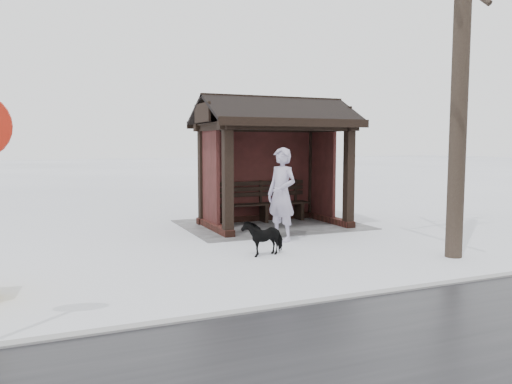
% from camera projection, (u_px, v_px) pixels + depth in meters
% --- Properties ---
extents(ground, '(120.00, 120.00, 0.00)m').
position_uv_depth(ground, '(274.00, 226.00, 11.99)').
color(ground, white).
rests_on(ground, ground).
extents(kerb, '(120.00, 0.15, 0.06)m').
position_uv_depth(kerb, '(441.00, 285.00, 6.94)').
color(kerb, gray).
rests_on(kerb, ground).
extents(trampled_patch, '(4.20, 3.20, 0.02)m').
position_uv_depth(trampled_patch, '(271.00, 225.00, 12.17)').
color(trampled_patch, gray).
rests_on(trampled_patch, ground).
extents(bus_shelter, '(3.60, 2.40, 3.09)m').
position_uv_depth(bus_shelter, '(272.00, 136.00, 11.93)').
color(bus_shelter, '#341912').
rests_on(bus_shelter, ground).
extents(pedestrian, '(0.68, 0.81, 1.90)m').
position_uv_depth(pedestrian, '(282.00, 194.00, 10.10)').
color(pedestrian, '#A79FBA').
rests_on(pedestrian, ground).
extents(dog, '(0.81, 0.50, 0.63)m').
position_uv_depth(dog, '(263.00, 237.00, 8.87)').
color(dog, black).
rests_on(dog, ground).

